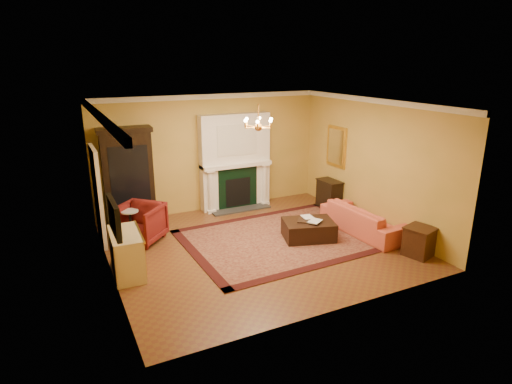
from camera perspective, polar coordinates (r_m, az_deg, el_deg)
floor at (r=9.24m, az=0.30°, el=-7.23°), size 6.00×5.50×0.02m
ceiling at (r=8.45m, az=0.33°, el=11.75°), size 6.00×5.50×0.02m
wall_back at (r=11.19m, az=-6.01°, el=5.20°), size 6.00×0.02×3.00m
wall_front at (r=6.49m, az=11.24°, el=-4.03°), size 6.00×0.02×3.00m
wall_left at (r=7.91m, az=-19.60°, el=-0.83°), size 0.02×5.50×3.00m
wall_right at (r=10.38m, az=15.40°, el=3.71°), size 0.02×5.50×3.00m
fireplace at (r=11.31m, az=-2.78°, el=3.81°), size 1.90×0.70×2.50m
crown_molding at (r=9.32m, az=-2.35°, el=11.82°), size 6.00×5.50×0.12m
doorway at (r=9.67m, az=-20.29°, el=-0.53°), size 0.08×1.05×2.10m
tv_panel at (r=7.40m, az=-18.41°, el=-3.17°), size 0.09×0.95×0.58m
gilt_mirror at (r=11.38m, az=10.67°, el=5.96°), size 0.06×0.76×1.05m
chandelier at (r=8.50m, az=0.32°, el=9.05°), size 0.63×0.55×0.53m
oriental_rug at (r=9.62m, az=3.57°, el=-6.13°), size 4.32×3.30×0.02m
china_cabinet at (r=10.50m, az=-16.65°, el=1.62°), size 1.15×0.57×2.25m
wingback_armchair at (r=9.61m, az=-15.29°, el=-3.82°), size 1.24×1.24×0.93m
pedestal_table at (r=9.80m, az=-16.37°, el=-3.96°), size 0.38×0.38×0.67m
commode at (r=8.29m, az=-16.88°, el=-7.86°), size 0.57×1.11×0.81m
coral_sofa at (r=10.09m, az=14.22°, el=-2.97°), size 0.75×2.20×0.85m
end_table at (r=9.30m, az=20.92°, el=-6.26°), size 0.62×0.62×0.58m
console_table at (r=11.55m, az=9.71°, el=-0.38°), size 0.40×0.68×0.74m
leather_ottoman at (r=9.57m, az=7.01°, el=-4.99°), size 1.27×1.07×0.40m
ottoman_tray at (r=9.48m, az=6.86°, el=-3.81°), size 0.53×0.51×0.03m
book_a at (r=9.50m, az=6.32°, el=-2.66°), size 0.23×0.06×0.31m
book_b at (r=9.38m, az=7.26°, el=-2.91°), size 0.14×0.21×0.32m
topiary_left at (r=10.99m, az=-5.61°, el=4.70°), size 0.15×0.15×0.39m
topiary_right at (r=11.46m, az=0.01°, el=5.26°), size 0.14×0.14×0.38m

